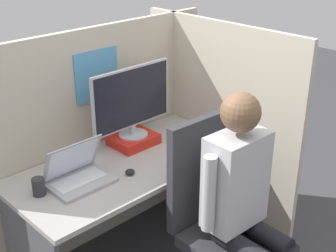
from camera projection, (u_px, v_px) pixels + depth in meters
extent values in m
cube|color=#B7AD99|center=(92.00, 141.00, 3.14)|extent=(1.98, 0.04, 1.52)
cube|color=#4C8EB7|center=(97.00, 75.00, 2.97)|extent=(0.33, 0.01, 0.33)
cube|color=#F4EA66|center=(124.00, 99.00, 3.20)|extent=(0.06, 0.01, 0.06)
cube|color=#EA9EC6|center=(97.00, 102.00, 3.04)|extent=(0.06, 0.01, 0.06)
cube|color=#B7AD99|center=(217.00, 128.00, 3.33)|extent=(0.04, 1.35, 1.52)
cube|color=#9E9993|center=(128.00, 164.00, 2.90)|extent=(1.48, 0.71, 0.03)
cube|color=#4C4C51|center=(203.00, 176.00, 3.51)|extent=(0.03, 0.60, 0.72)
cube|color=red|center=(133.00, 139.00, 3.12)|extent=(0.29, 0.24, 0.06)
cylinder|color=#B2B2B7|center=(133.00, 134.00, 3.10)|extent=(0.19, 0.19, 0.01)
cylinder|color=#B2B2B7|center=(133.00, 129.00, 3.08)|extent=(0.04, 0.04, 0.07)
cube|color=#B2B2B7|center=(132.00, 97.00, 2.99)|extent=(0.62, 0.02, 0.40)
cube|color=black|center=(133.00, 98.00, 2.99)|extent=(0.59, 0.00, 0.37)
cube|color=#99999E|center=(81.00, 182.00, 2.66)|extent=(0.35, 0.25, 0.02)
cube|color=silver|center=(79.00, 179.00, 2.67)|extent=(0.30, 0.14, 0.00)
cube|color=#99999E|center=(72.00, 159.00, 2.66)|extent=(0.35, 0.11, 0.23)
cube|color=silver|center=(72.00, 159.00, 2.65)|extent=(0.31, 0.10, 0.20)
ellipsoid|color=black|center=(130.00, 172.00, 2.76)|extent=(0.06, 0.05, 0.03)
cube|color=#A31919|center=(202.00, 126.00, 3.33)|extent=(0.04, 0.15, 0.05)
cone|color=orange|center=(183.00, 157.00, 2.91)|extent=(0.04, 0.09, 0.04)
cylinder|color=green|center=(176.00, 154.00, 2.95)|extent=(0.02, 0.02, 0.02)
cube|color=#2D2D33|center=(231.00, 243.00, 2.65)|extent=(0.48, 0.48, 0.07)
cube|color=#2D2D33|center=(198.00, 171.00, 2.67)|extent=(0.44, 0.07, 0.66)
cylinder|color=black|center=(242.00, 247.00, 2.48)|extent=(0.13, 0.35, 0.11)
cylinder|color=black|center=(263.00, 233.00, 2.59)|extent=(0.13, 0.35, 0.11)
cube|color=#B2B2B7|center=(236.00, 180.00, 2.48)|extent=(0.35, 0.21, 0.53)
sphere|color=brown|center=(241.00, 112.00, 2.32)|extent=(0.21, 0.21, 0.21)
cylinder|color=#B2B2B7|center=(209.00, 194.00, 2.36)|extent=(0.07, 0.07, 0.43)
cylinder|color=#B2B2B7|center=(260.00, 167.00, 2.61)|extent=(0.07, 0.07, 0.43)
cylinder|color=#28282D|center=(39.00, 187.00, 2.54)|extent=(0.07, 0.07, 0.10)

